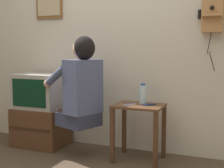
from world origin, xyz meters
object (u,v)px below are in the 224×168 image
(television, at_px, (39,91))
(cell_phone_spare, at_px, (149,104))
(person, at_px, (81,84))
(cell_phone_held, at_px, (129,104))
(wall_phone_antique, at_px, (212,11))
(water_bottle, at_px, (143,94))

(television, relative_size, cell_phone_spare, 3.85)
(person, height_order, television, person)
(person, xyz_separation_m, cell_phone_held, (0.48, 0.10, -0.19))
(wall_phone_antique, height_order, cell_phone_held, wall_phone_antique)
(television, relative_size, water_bottle, 2.57)
(cell_phone_held, bearing_deg, television, -163.72)
(person, bearing_deg, wall_phone_antique, -49.94)
(television, bearing_deg, wall_phone_antique, 6.53)
(wall_phone_antique, height_order, cell_phone_spare, wall_phone_antique)
(person, xyz_separation_m, television, (-0.66, 0.20, -0.13))
(television, height_order, wall_phone_antique, wall_phone_antique)
(person, relative_size, wall_phone_antique, 1.12)
(wall_phone_antique, relative_size, cell_phone_spare, 5.95)
(wall_phone_antique, bearing_deg, person, -161.16)
(wall_phone_antique, bearing_deg, water_bottle, -164.34)
(water_bottle, bearing_deg, wall_phone_antique, 15.66)
(cell_phone_spare, bearing_deg, wall_phone_antique, 55.83)
(person, distance_m, wall_phone_antique, 1.47)
(cell_phone_held, bearing_deg, wall_phone_antique, 44.57)
(cell_phone_spare, relative_size, water_bottle, 0.67)
(wall_phone_antique, bearing_deg, cell_phone_spare, -155.93)
(person, relative_size, cell_phone_spare, 6.67)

